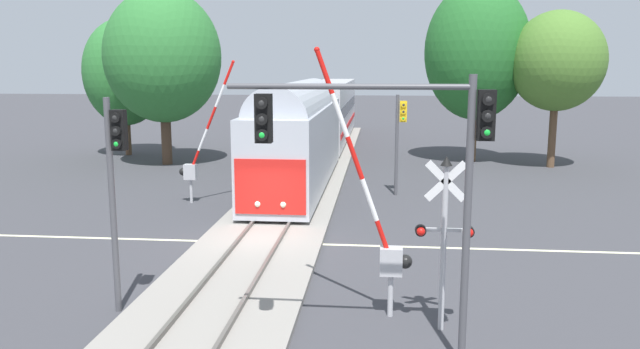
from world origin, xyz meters
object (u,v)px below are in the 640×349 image
traffic_signal_near_right (400,148)px  maple_right_background (557,61)px  commuter_train (319,118)px  crossing_signal_mast (444,226)px  traffic_signal_far_side (400,128)px  pine_left_background (124,73)px  crossing_gate_near (383,236)px  crossing_gate_far (195,159)px  traffic_signal_median (115,171)px  oak_behind_train (163,57)px  oak_far_right (477,52)px

traffic_signal_near_right → maple_right_background: 28.85m
traffic_signal_near_right → commuter_train: bearing=99.0°
crossing_signal_mast → traffic_signal_far_side: 15.70m
commuter_train → pine_left_background: (-13.63, 0.55, 2.99)m
crossing_gate_near → maple_right_background: maple_right_background is taller
pine_left_background → traffic_signal_far_side: bearing=-32.8°
crossing_gate_far → maple_right_background: 22.96m
crossing_gate_far → maple_right_background: bearing=32.4°
traffic_signal_median → oak_behind_train: 24.84m
commuter_train → crossing_signal_mast: commuter_train is taller
crossing_signal_mast → oak_far_right: size_ratio=0.37×
traffic_signal_median → oak_behind_train: size_ratio=0.50×
crossing_signal_mast → traffic_signal_far_side: (-0.60, 15.68, 0.71)m
commuter_train → oak_far_right: oak_far_right is taller
traffic_signal_median → pine_left_background: size_ratio=0.58×
crossing_gate_near → oak_far_right: bearing=77.3°
commuter_train → traffic_signal_median: 26.97m
traffic_signal_median → pine_left_background: 29.70m
commuter_train → pine_left_background: pine_left_background is taller
crossing_gate_near → oak_far_right: 27.47m
crossing_gate_near → traffic_signal_median: (-6.66, -0.38, 1.59)m
crossing_gate_near → traffic_signal_near_right: crossing_gate_near is taller
maple_right_background → oak_behind_train: oak_behind_train is taller
pine_left_background → crossing_signal_mast: bearing=-55.1°
crossing_gate_far → traffic_signal_far_side: 9.80m
commuter_train → crossing_signal_mast: 27.79m
traffic_signal_far_side → maple_right_background: 13.89m
commuter_train → traffic_signal_far_side: commuter_train is taller
crossing_gate_far → oak_far_right: oak_far_right is taller
pine_left_background → oak_behind_train: size_ratio=0.86×
crossing_signal_mast → pine_left_background: size_ratio=0.45×
crossing_gate_near → crossing_signal_mast: 1.65m
commuter_train → oak_behind_train: (-9.46, -3.25, 4.03)m
traffic_signal_median → pine_left_background: bearing=112.3°
maple_right_background → oak_far_right: (-4.51, 1.95, 0.62)m
crossing_gate_near → oak_far_right: (5.96, 26.35, 5.03)m
traffic_signal_far_side → crossing_gate_near: bearing=-93.1°
commuter_train → oak_behind_train: size_ratio=3.65×
traffic_signal_median → maple_right_background: 30.26m
traffic_signal_near_right → oak_behind_train: (-14.03, 25.75, 2.17)m
traffic_signal_median → oak_far_right: size_ratio=0.48×
traffic_signal_median → pine_left_background: pine_left_background is taller
oak_far_right → crossing_gate_far: bearing=-136.0°
crossing_gate_near → maple_right_background: 26.91m
traffic_signal_near_right → traffic_signal_median: size_ratio=1.11×
crossing_gate_near → oak_behind_train: (-13.75, 23.22, 4.70)m
oak_behind_train → crossing_gate_near: bearing=-59.4°
traffic_signal_near_right → pine_left_background: (-18.20, 29.55, 1.13)m
crossing_gate_near → oak_far_right: size_ratio=0.58×
pine_left_background → crossing_gate_far: bearing=-57.5°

